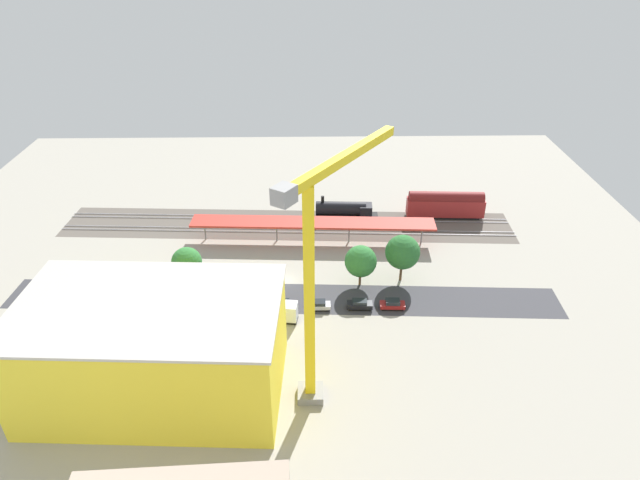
# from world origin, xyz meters

# --- Properties ---
(ground_plane) EXTENTS (157.43, 157.43, 0.00)m
(ground_plane) POSITION_xyz_m (0.00, 0.00, 0.00)
(ground_plane) COLOR #9E998C
(ground_plane) RESTS_ON ground
(rail_bed) EXTENTS (98.96, 18.61, 0.01)m
(rail_bed) POSITION_xyz_m (0.00, -22.04, 0.00)
(rail_bed) COLOR #5B544C
(rail_bed) RESTS_ON ground
(street_asphalt) EXTENTS (98.72, 13.82, 0.01)m
(street_asphalt) POSITION_xyz_m (0.00, 5.32, 0.00)
(street_asphalt) COLOR #38383D
(street_asphalt) RESTS_ON ground
(track_rails) EXTENTS (98.28, 12.19, 0.12)m
(track_rails) POSITION_xyz_m (0.00, -22.04, 0.18)
(track_rails) COLOR #9E9EA8
(track_rails) RESTS_ON ground
(platform_canopy_near) EXTENTS (50.60, 7.64, 4.61)m
(platform_canopy_near) POSITION_xyz_m (-5.56, -14.85, 4.36)
(platform_canopy_near) COLOR #B73328
(platform_canopy_near) RESTS_ON ground
(locomotive) EXTENTS (14.06, 3.70, 5.38)m
(locomotive) POSITION_xyz_m (-13.21, -24.94, 1.91)
(locomotive) COLOR black
(locomotive) RESTS_ON ground
(passenger_coach) EXTENTS (17.35, 3.82, 6.30)m
(passenger_coach) POSITION_xyz_m (-35.43, -24.93, 3.32)
(passenger_coach) COLOR black
(passenger_coach) RESTS_ON ground
(parked_car_0) EXTENTS (4.40, 1.98, 1.71)m
(parked_car_0) POSITION_xyz_m (-19.24, 8.55, 0.75)
(parked_car_0) COLOR black
(parked_car_0) RESTS_ON ground
(parked_car_1) EXTENTS (4.53, 1.93, 1.71)m
(parked_car_1) POSITION_xyz_m (-13.51, 8.50, 0.76)
(parked_car_1) COLOR black
(parked_car_1) RESTS_ON ground
(parked_car_2) EXTENTS (4.03, 1.77, 1.62)m
(parked_car_2) POSITION_xyz_m (-6.44, 8.49, 0.72)
(parked_car_2) COLOR black
(parked_car_2) RESTS_ON ground
(parked_car_3) EXTENTS (4.36, 1.95, 1.54)m
(parked_car_3) POSITION_xyz_m (-0.05, 8.06, 0.69)
(parked_car_3) COLOR black
(parked_car_3) RESTS_ON ground
(construction_building) EXTENTS (35.62, 21.90, 14.65)m
(construction_building) POSITION_xyz_m (16.63, 26.87, 7.32)
(construction_building) COLOR yellow
(construction_building) RESTS_ON ground
(construction_roof_slab) EXTENTS (36.25, 22.53, 0.40)m
(construction_roof_slab) POSITION_xyz_m (16.63, 26.87, 14.85)
(construction_roof_slab) COLOR #B7B2A8
(construction_roof_slab) RESTS_ON construction_building
(tower_crane) EXTENTS (15.85, 22.21, 34.54)m
(tower_crane) POSITION_xyz_m (-6.00, 27.21, 20.41)
(tower_crane) COLOR gray
(tower_crane) RESTS_ON ground
(box_truck_0) EXTENTS (8.44, 2.75, 3.67)m
(box_truck_0) POSITION_xyz_m (24.79, 9.92, 1.77)
(box_truck_0) COLOR black
(box_truck_0) RESTS_ON ground
(box_truck_1) EXTENTS (8.26, 2.59, 3.64)m
(box_truck_1) POSITION_xyz_m (15.04, 12.60, 1.78)
(box_truck_1) COLOR black
(box_truck_1) RESTS_ON ground
(box_truck_2) EXTENTS (9.18, 3.62, 3.39)m
(box_truck_2) POSITION_xyz_m (1.55, 11.28, 1.66)
(box_truck_2) COLOR black
(box_truck_2) RESTS_ON ground
(street_tree_0) EXTENTS (5.56, 5.56, 7.32)m
(street_tree_0) POSITION_xyz_m (17.57, 0.11, 4.54)
(street_tree_0) COLOR brown
(street_tree_0) RESTS_ON ground
(street_tree_1) EXTENTS (5.86, 5.86, 8.04)m
(street_tree_1) POSITION_xyz_m (-14.14, 1.28, 5.10)
(street_tree_1) COLOR brown
(street_tree_1) RESTS_ON ground
(street_tree_2) EXTENTS (6.40, 6.40, 9.33)m
(street_tree_2) POSITION_xyz_m (-21.87, -0.06, 6.12)
(street_tree_2) COLOR brown
(street_tree_2) RESTS_ON ground
(traffic_light) EXTENTS (0.50, 0.36, 6.18)m
(traffic_light) POSITION_xyz_m (21.11, 10.14, 4.12)
(traffic_light) COLOR #333333
(traffic_light) RESTS_ON ground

